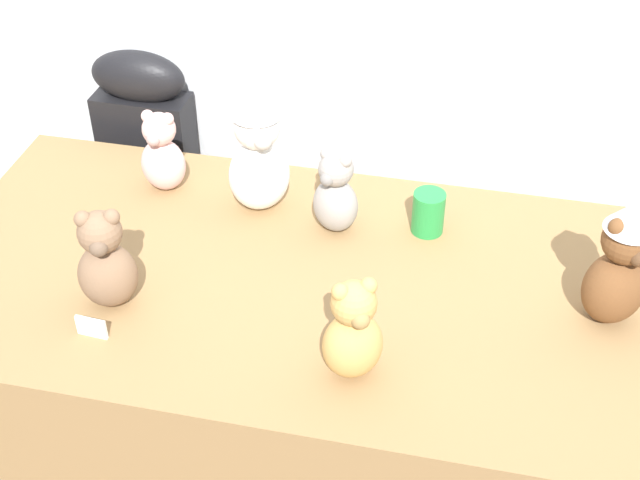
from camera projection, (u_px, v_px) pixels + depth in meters
display_table at (320, 384)px, 2.28m from camera, size 1.86×0.90×0.71m
instrument_case at (154, 187)px, 2.76m from camera, size 0.28×0.13×0.93m
teddy_bear_honey at (353, 332)px, 1.76m from camera, size 0.16×0.15×0.25m
teddy_bear_blush at (162, 154)px, 2.29m from camera, size 0.12×0.11×0.23m
teddy_bear_mocha at (105, 262)px, 1.93m from camera, size 0.16×0.15×0.26m
teddy_bear_ash at (335, 194)px, 2.15m from camera, size 0.14×0.13×0.23m
teddy_bear_snow at (258, 151)px, 2.18m from camera, size 0.20×0.19×0.34m
teddy_bear_chestnut at (621, 264)px, 1.86m from camera, size 0.19×0.18×0.32m
party_cup_green at (428, 212)px, 2.17m from camera, size 0.08×0.08×0.11m
name_card_front_left at (91, 327)px, 1.90m from camera, size 0.07×0.01×0.05m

